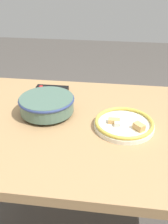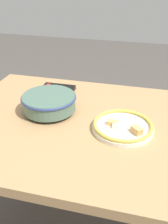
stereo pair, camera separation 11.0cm
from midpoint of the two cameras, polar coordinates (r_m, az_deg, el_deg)
The scene contains 4 objects.
dining_table at distance 1.14m, azimuth 6.72°, elevation -6.46°, with size 1.30×0.83×0.71m.
noodle_bowl at distance 1.16m, azimuth -4.96°, elevation 2.08°, with size 0.24×0.24×0.08m.
food_plate at distance 1.07m, azimuth 11.39°, elevation -3.22°, with size 0.24×0.24×0.04m.
tv_remote at distance 1.39m, azimuth -3.22°, elevation 5.29°, with size 0.17×0.06×0.02m.
Camera 2 is at (0.15, -0.91, 1.30)m, focal length 42.00 mm.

